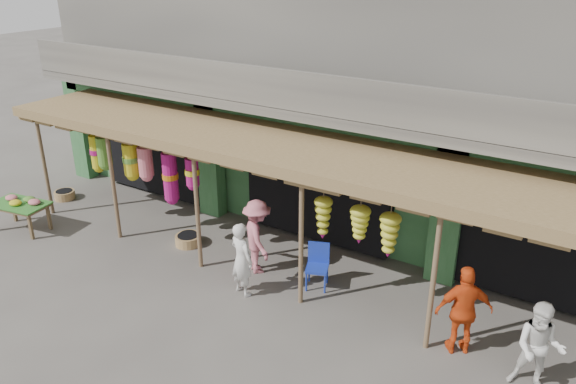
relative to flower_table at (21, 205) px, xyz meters
The scene contains 12 objects.
ground 6.39m from the flower_table, 10.51° to the left, with size 80.00×80.00×0.00m, color #514C47.
building 9.10m from the flower_table, 43.96° to the left, with size 16.40×6.80×7.00m.
awning 6.66m from the flower_table, 17.85° to the left, with size 14.00×2.70×2.79m.
flower_table is the anchor object (origin of this frame).
blue_chair 7.41m from the flower_table, 12.99° to the left, with size 0.56×0.57×0.91m.
basket_left 1.95m from the flower_table, 113.55° to the left, with size 0.54×0.54×0.23m, color olive.
basket_mid 4.20m from the flower_table, 21.89° to the left, with size 0.59×0.59×0.23m, color #A18248.
basket_right 4.18m from the flower_table, 22.93° to the left, with size 0.50×0.50×0.23m, color #906643.
person_front 6.16m from the flower_table, ahead, with size 0.56×0.37×1.53m, color silver.
person_right 11.50m from the flower_table, ahead, with size 0.73×0.57×1.51m, color white.
person_vendor 10.32m from the flower_table, ahead, with size 0.95×0.39×1.61m, color #DE4714.
person_shopper 6.07m from the flower_table, 14.10° to the left, with size 1.04×0.60×1.61m, color #D06E7C.
Camera 1 is at (5.68, -8.02, 6.20)m, focal length 35.00 mm.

